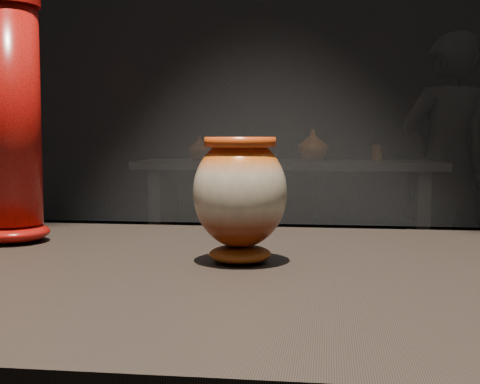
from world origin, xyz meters
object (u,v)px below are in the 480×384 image
Objects in this scene: tall_vase at (8,125)px; back_shelf at (288,200)px; visitor at (447,167)px; main_vase at (240,194)px.

tall_vase reaches higher than back_shelf.
tall_vase is at bearing 48.03° from visitor.
main_vase is at bearing -87.63° from back_shelf.
back_shelf is at bearing 85.73° from tall_vase.
main_vase is 3.54m from back_shelf.
back_shelf is at bearing 92.37° from main_vase.
back_shelf is (-0.15, 3.52, -0.36)m from main_vase.
tall_vase is 0.23× the size of visitor.
visitor is (1.28, 3.41, -0.23)m from tall_vase.
tall_vase is 0.20× the size of back_shelf.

